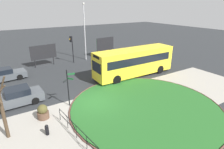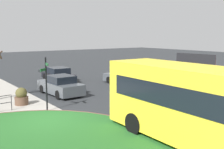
{
  "view_description": "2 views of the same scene",
  "coord_description": "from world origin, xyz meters",
  "views": [
    {
      "loc": [
        -6.3,
        -12.97,
        8.06
      ],
      "look_at": [
        3.02,
        1.74,
        1.52
      ],
      "focal_mm": 29.89,
      "sensor_mm": 36.0,
      "label": 1
    },
    {
      "loc": [
        13.23,
        -5.36,
        4.5
      ],
      "look_at": [
        1.6,
        2.97,
        2.42
      ],
      "focal_mm": 44.16,
      "sensor_mm": 36.0,
      "label": 2
    }
  ],
  "objects": [
    {
      "name": "ground",
      "position": [
        0.0,
        0.0,
        0.0
      ],
      "size": [
        120.0,
        120.0,
        0.0
      ],
      "primitive_type": "plane",
      "color": "#282B2D"
    },
    {
      "name": "sidewalk_paving",
      "position": [
        0.0,
        -2.23,
        0.01
      ],
      "size": [
        32.0,
        7.55,
        0.02
      ],
      "primitive_type": "cube",
      "color": "#9E998E",
      "rests_on": "ground"
    },
    {
      "name": "signpost_directional",
      "position": [
        -1.86,
        0.71,
        1.86
      ],
      "size": [
        1.08,
        0.52,
        3.22
      ],
      "color": "black",
      "rests_on": "ground"
    },
    {
      "name": "bus_yellow",
      "position": [
        7.28,
        3.53,
        1.74
      ],
      "size": [
        10.11,
        2.62,
        3.24
      ],
      "rotation": [
        0.0,
        0.0,
        3.13
      ],
      "color": "yellow",
      "rests_on": "ground"
    },
    {
      "name": "car_near_lane",
      "position": [
        -6.14,
        10.04,
        0.65
      ],
      "size": [
        4.7,
        2.14,
        1.39
      ],
      "rotation": [
        0.0,
        0.0,
        0.09
      ],
      "color": "#474C51",
      "rests_on": "ground"
    },
    {
      "name": "car_far_lane",
      "position": [
        -11.36,
        5.8,
        0.63
      ],
      "size": [
        4.59,
        2.14,
        1.36
      ],
      "rotation": [
        0.0,
        0.0,
        3.08
      ],
      "color": "black",
      "rests_on": "ground"
    },
    {
      "name": "car_trailing",
      "position": [
        -5.61,
        3.36,
        0.68
      ],
      "size": [
        4.4,
        2.03,
        1.47
      ],
      "rotation": [
        0.0,
        0.0,
        3.18
      ],
      "color": "#474C51",
      "rests_on": "ground"
    },
    {
      "name": "billboard_right",
      "position": [
        -0.91,
        13.07,
        1.94
      ],
      "size": [
        3.52,
        0.51,
        2.97
      ],
      "rotation": [
        0.0,
        0.0,
        0.1
      ],
      "color": "black",
      "rests_on": "ground"
    },
    {
      "name": "planter_near_signpost",
      "position": [
        -4.23,
        -0.02,
        0.52
      ],
      "size": [
        0.85,
        0.85,
        1.14
      ],
      "color": "brown",
      "rests_on": "ground"
    }
  ]
}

